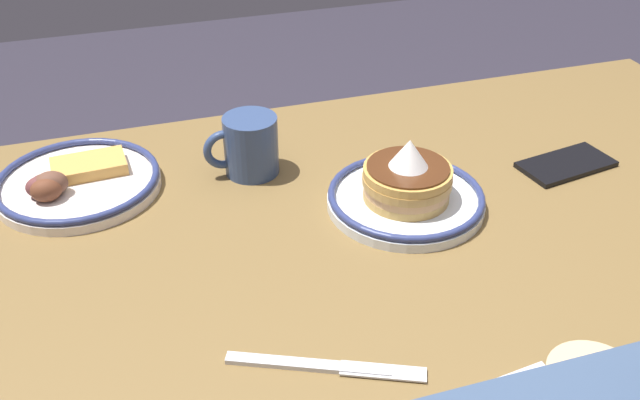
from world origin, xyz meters
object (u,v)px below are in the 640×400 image
object	(u,v)px
plate_center_pancakes	(76,182)
coffee_mug	(249,145)
cell_phone	(566,164)
fork_near	(463,399)
butter_knife	(325,366)
plate_near_main	(406,190)

from	to	relation	value
plate_center_pancakes	coffee_mug	xyz separation A→B (m)	(-0.25, 0.02, 0.03)
coffee_mug	cell_phone	world-z (taller)	coffee_mug
fork_near	butter_knife	xyz separation A→B (m)	(0.12, -0.08, -0.00)
cell_phone	butter_knife	size ratio (longest dim) A/B	0.72
plate_center_pancakes	coffee_mug	size ratio (longest dim) A/B	2.10
plate_near_main	coffee_mug	world-z (taller)	plate_near_main
plate_near_main	coffee_mug	xyz separation A→B (m)	(0.19, -0.16, 0.02)
plate_near_main	plate_center_pancakes	size ratio (longest dim) A/B	0.94
cell_phone	butter_knife	xyz separation A→B (m)	(0.48, 0.28, -0.00)
fork_near	coffee_mug	bearing A→B (deg)	-78.37
plate_center_pancakes	butter_knife	size ratio (longest dim) A/B	1.17
coffee_mug	cell_phone	size ratio (longest dim) A/B	0.78
plate_center_pancakes	coffee_mug	bearing A→B (deg)	174.38
coffee_mug	butter_knife	size ratio (longest dim) A/B	0.56
plate_center_pancakes	cell_phone	distance (m)	0.73
plate_center_pancakes	cell_phone	xyz separation A→B (m)	(-0.71, 0.16, -0.01)
cell_phone	fork_near	bearing A→B (deg)	36.08
coffee_mug	plate_near_main	bearing A→B (deg)	139.92
plate_near_main	plate_center_pancakes	xyz separation A→B (m)	(0.44, -0.18, -0.01)
plate_center_pancakes	coffee_mug	distance (m)	0.25
plate_near_main	cell_phone	xyz separation A→B (m)	(-0.28, -0.02, -0.02)
cell_phone	plate_center_pancakes	bearing A→B (deg)	-21.61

